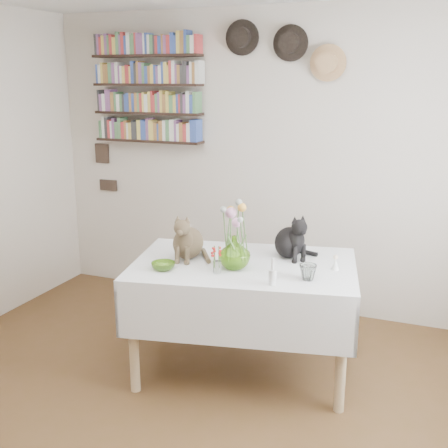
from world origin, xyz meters
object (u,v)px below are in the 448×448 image
at_px(black_cat, 289,234).
at_px(bookshelf_unit, 148,89).
at_px(tabby_cat, 188,235).
at_px(dining_table, 244,291).
at_px(flower_vase, 234,252).

relative_size(black_cat, bookshelf_unit, 0.31).
bearing_deg(tabby_cat, bookshelf_unit, 121.69).
bearing_deg(dining_table, bookshelf_unit, 139.50).
height_order(tabby_cat, bookshelf_unit, bookshelf_unit).
relative_size(flower_vase, bookshelf_unit, 0.21).
bearing_deg(bookshelf_unit, tabby_cat, -51.27).
height_order(dining_table, flower_vase, flower_vase).
xyz_separation_m(black_cat, bookshelf_unit, (-1.53, 0.87, 0.92)).
bearing_deg(flower_vase, black_cat, 54.08).
bearing_deg(black_cat, bookshelf_unit, 101.99).
bearing_deg(dining_table, black_cat, 46.33).
bearing_deg(dining_table, flower_vase, -102.36).
distance_m(black_cat, flower_vase, 0.44).
bearing_deg(black_cat, flower_vase, -174.47).
distance_m(dining_table, bookshelf_unit, 2.13).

